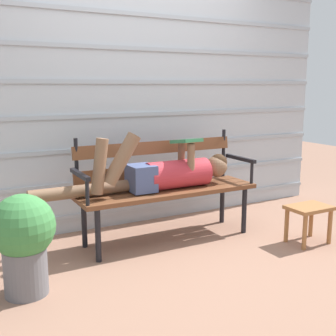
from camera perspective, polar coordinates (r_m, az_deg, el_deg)
ground_plane at (r=3.57m, az=1.44°, el=-10.42°), size 12.00×12.00×0.00m
house_siding at (r=4.03m, az=-4.11°, el=9.30°), size 4.23×0.08×2.38m
park_bench at (r=3.64m, az=-0.50°, el=-1.87°), size 1.56×0.45×0.90m
reclining_person at (r=3.54m, az=-0.76°, el=-0.60°), size 1.72×0.26×0.51m
footstool at (r=3.76m, az=18.32°, el=-5.89°), size 0.36×0.25×0.32m
potted_plant at (r=2.82m, az=-18.77°, el=-8.85°), size 0.40×0.40×0.65m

